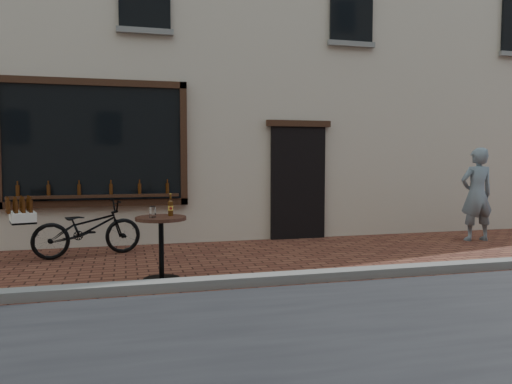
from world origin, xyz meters
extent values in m
plane|color=#51251A|center=(0.00, 0.00, 0.00)|extent=(90.00, 90.00, 0.00)
cube|color=slate|center=(0.00, 0.20, 0.06)|extent=(90.00, 0.25, 0.12)
cube|color=#BFAE96|center=(0.00, 6.50, 5.00)|extent=(28.00, 6.00, 10.00)
cube|color=black|center=(-1.90, 3.45, 1.85)|extent=(3.00, 0.06, 2.00)
cube|color=black|center=(-1.90, 3.43, 2.91)|extent=(3.24, 0.10, 0.12)
cube|color=black|center=(-1.90, 3.43, 0.79)|extent=(3.24, 0.10, 0.12)
cube|color=black|center=(-0.34, 3.43, 1.85)|extent=(0.12, 0.10, 2.24)
cube|color=black|center=(-1.90, 3.38, 0.92)|extent=(2.90, 0.16, 0.05)
cube|color=black|center=(1.90, 3.46, 1.10)|extent=(1.10, 0.10, 2.20)
cube|color=black|center=(1.90, 3.43, 2.26)|extent=(1.30, 0.10, 0.12)
cylinder|color=#3D1C07|center=(-3.15, 3.38, 1.04)|extent=(0.06, 0.06, 0.19)
cylinder|color=#3D1C07|center=(-2.65, 3.38, 1.04)|extent=(0.06, 0.06, 0.19)
cylinder|color=#3D1C07|center=(-2.15, 3.38, 1.04)|extent=(0.06, 0.06, 0.19)
cylinder|color=#3D1C07|center=(-1.65, 3.38, 1.04)|extent=(0.06, 0.06, 0.19)
cylinder|color=#3D1C07|center=(-1.15, 3.38, 1.04)|extent=(0.06, 0.06, 0.19)
cylinder|color=#3D1C07|center=(-0.65, 3.38, 1.04)|extent=(0.06, 0.06, 0.19)
cube|color=black|center=(3.00, 3.46, 4.60)|extent=(0.90, 0.06, 1.40)
imported|color=black|center=(-1.99, 2.65, 0.45)|extent=(1.82, 1.04, 0.90)
cube|color=black|center=(-2.91, 2.39, 0.62)|extent=(0.46, 0.56, 0.03)
cube|color=white|center=(-2.91, 2.39, 0.71)|extent=(0.46, 0.57, 0.14)
cylinder|color=#3D1C07|center=(-2.76, 2.24, 0.87)|extent=(0.06, 0.06, 0.19)
cylinder|color=#3D1C07|center=(-2.86, 2.22, 0.87)|extent=(0.06, 0.06, 0.19)
cylinder|color=#3D1C07|center=(-2.96, 2.19, 0.87)|extent=(0.06, 0.06, 0.19)
cylinder|color=#3D1C07|center=(-3.05, 2.16, 0.87)|extent=(0.06, 0.06, 0.19)
cylinder|color=#3D1C07|center=(-2.80, 2.36, 0.87)|extent=(0.06, 0.06, 0.19)
cylinder|color=#3D1C07|center=(-2.89, 2.33, 0.87)|extent=(0.06, 0.06, 0.19)
cylinder|color=#3D1C07|center=(-2.99, 2.30, 0.87)|extent=(0.06, 0.06, 0.19)
cylinder|color=#3D1C07|center=(-3.09, 2.28, 0.87)|extent=(0.06, 0.06, 0.19)
cylinder|color=#3D1C07|center=(-2.83, 2.48, 0.87)|extent=(0.06, 0.06, 0.19)
cylinder|color=#3D1C07|center=(-2.93, 2.45, 0.87)|extent=(0.06, 0.06, 0.19)
cylinder|color=#3D1C07|center=(-3.02, 2.42, 0.87)|extent=(0.06, 0.06, 0.19)
cylinder|color=#3D1C07|center=(-3.12, 2.39, 0.87)|extent=(0.06, 0.06, 0.19)
cylinder|color=#3D1C07|center=(-2.86, 2.59, 0.87)|extent=(0.06, 0.06, 0.19)
cylinder|color=#3D1C07|center=(-2.96, 2.56, 0.87)|extent=(0.06, 0.06, 0.19)
cylinder|color=black|center=(-0.95, 0.69, 0.02)|extent=(0.48, 0.48, 0.03)
cylinder|color=black|center=(-0.95, 0.69, 0.41)|extent=(0.07, 0.07, 0.76)
cylinder|color=black|center=(-0.95, 0.69, 0.82)|extent=(0.65, 0.65, 0.04)
cylinder|color=gold|center=(-0.82, 0.76, 0.94)|extent=(0.07, 0.07, 0.07)
cylinder|color=white|center=(-1.06, 0.62, 0.91)|extent=(0.09, 0.09, 0.14)
imported|color=slate|center=(5.14, 2.34, 0.89)|extent=(0.69, 0.48, 1.79)
camera|label=1|loc=(-1.40, -5.80, 1.61)|focal=35.00mm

